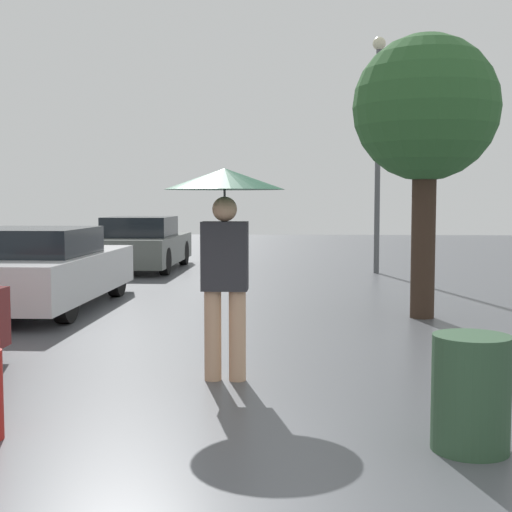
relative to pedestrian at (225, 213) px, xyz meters
The scene contains 6 objects.
pedestrian is the anchor object (origin of this frame).
parked_car_middle 5.22m from the pedestrian, 128.38° to the left, with size 1.88×4.15×1.18m.
parked_car_farthest 10.36m from the pedestrian, 106.47° to the left, with size 1.68×3.94×1.21m.
tree 4.37m from the pedestrian, 56.52° to the left, with size 1.92×1.92×3.75m.
street_lamp 9.79m from the pedestrian, 76.06° to the left, with size 0.28×0.28×5.03m.
trash_bin 2.63m from the pedestrian, 43.73° to the right, with size 0.49×0.49×0.74m.
Camera 1 is at (0.46, -2.53, 1.58)m, focal length 50.00 mm.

